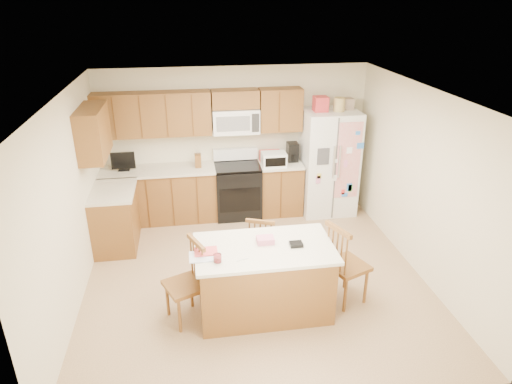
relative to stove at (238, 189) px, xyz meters
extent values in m
plane|color=#845F45|center=(0.00, -1.94, -0.47)|extent=(4.50, 4.50, 0.00)
cube|color=beige|center=(0.00, 0.31, 0.78)|extent=(4.50, 0.10, 2.50)
cube|color=beige|center=(0.00, -4.19, 0.78)|extent=(4.50, 0.10, 2.50)
cube|color=beige|center=(-2.25, -1.94, 0.78)|extent=(0.10, 4.50, 2.50)
cube|color=beige|center=(2.25, -1.94, 0.78)|extent=(0.10, 4.50, 2.50)
cube|color=white|center=(0.00, -1.94, 2.03)|extent=(4.50, 4.50, 0.04)
cube|color=brown|center=(-1.31, 0.01, -0.03)|extent=(1.87, 0.60, 0.88)
cube|color=brown|center=(0.74, 0.01, -0.03)|extent=(0.72, 0.60, 0.88)
cube|color=brown|center=(-1.95, -0.76, -0.03)|extent=(0.60, 0.95, 0.88)
cube|color=beige|center=(-1.31, 0.00, 0.43)|extent=(1.87, 0.64, 0.04)
cube|color=beige|center=(0.74, 0.00, 0.43)|extent=(0.72, 0.64, 0.04)
cube|color=beige|center=(-1.94, -0.76, 0.43)|extent=(0.64, 0.95, 0.04)
cube|color=brown|center=(-1.32, 0.15, 1.33)|extent=(1.85, 0.33, 0.70)
cube|color=brown|center=(0.75, 0.15, 1.33)|extent=(0.70, 0.33, 0.70)
cube|color=brown|center=(0.00, 0.15, 1.53)|extent=(0.76, 0.33, 0.29)
cube|color=brown|center=(-2.08, -0.76, 1.33)|extent=(0.33, 0.95, 0.70)
cube|color=#532E10|center=(-1.90, -0.02, 1.33)|extent=(0.02, 0.01, 0.66)
cube|color=#532E10|center=(-1.90, -0.29, -0.03)|extent=(0.02, 0.01, 0.84)
cube|color=#532E10|center=(-1.50, -0.02, 1.33)|extent=(0.02, 0.01, 0.66)
cube|color=#532E10|center=(-1.50, -0.29, -0.03)|extent=(0.02, 0.01, 0.84)
cube|color=#532E10|center=(-1.10, -0.02, 1.33)|extent=(0.02, 0.01, 0.66)
cube|color=#532E10|center=(-1.10, -0.29, -0.03)|extent=(0.02, 0.01, 0.84)
cube|color=#532E10|center=(-0.70, -0.02, 1.33)|extent=(0.01, 0.01, 0.66)
cube|color=#532E10|center=(-0.70, -0.29, -0.03)|extent=(0.01, 0.01, 0.84)
cube|color=#532E10|center=(0.70, -0.02, 1.33)|extent=(0.01, 0.01, 0.66)
cube|color=#532E10|center=(0.70, -0.29, -0.03)|extent=(0.01, 0.01, 0.84)
cube|color=white|center=(0.00, 0.12, 1.18)|extent=(0.76, 0.38, 0.40)
cube|color=slate|center=(-0.06, -0.07, 1.18)|extent=(0.54, 0.01, 0.24)
cube|color=#262626|center=(0.30, -0.07, 1.18)|extent=(0.12, 0.01, 0.30)
cube|color=brown|center=(-0.65, 0.01, 0.56)|extent=(0.10, 0.14, 0.22)
cube|color=black|center=(-1.85, 0.03, 0.46)|extent=(0.18, 0.12, 0.02)
cube|color=black|center=(-1.85, 0.03, 0.62)|extent=(0.38, 0.03, 0.28)
cube|color=red|center=(0.58, 0.09, 0.54)|extent=(0.35, 0.22, 0.18)
cube|color=white|center=(0.60, -0.14, 0.56)|extent=(0.40, 0.28, 0.23)
cube|color=black|center=(0.60, -0.28, 0.56)|extent=(0.34, 0.01, 0.15)
cube|color=black|center=(0.96, 0.06, 0.61)|extent=(0.18, 0.22, 0.32)
cylinder|color=black|center=(0.96, -0.01, 0.54)|extent=(0.12, 0.12, 0.12)
cube|color=black|center=(0.00, -0.01, -0.03)|extent=(0.76, 0.64, 0.88)
cube|color=black|center=(0.00, -0.33, -0.05)|extent=(0.68, 0.01, 0.42)
cube|color=black|center=(0.00, -0.01, 0.43)|extent=(0.76, 0.64, 0.03)
cube|color=white|center=(0.00, 0.25, 0.56)|extent=(0.76, 0.10, 0.20)
cube|color=white|center=(1.57, -0.06, 0.43)|extent=(0.90, 0.75, 1.80)
cube|color=#4C4C4C|center=(1.57, -0.44, 0.43)|extent=(0.02, 0.01, 1.75)
cube|color=silver|center=(1.52, -0.47, 0.58)|extent=(0.02, 0.03, 0.55)
cube|color=silver|center=(1.62, -0.47, 0.58)|extent=(0.02, 0.03, 0.55)
cube|color=#3F3F44|center=(1.35, -0.44, 0.68)|extent=(0.20, 0.01, 0.28)
cube|color=#D84C59|center=(1.77, -0.44, 0.58)|extent=(0.42, 0.01, 1.30)
cube|color=red|center=(1.37, -0.06, 1.45)|extent=(0.22, 0.22, 0.24)
cylinder|color=tan|center=(1.67, -0.11, 1.44)|extent=(0.18, 0.18, 0.22)
cube|color=gray|center=(1.85, 0.02, 1.42)|extent=(0.18, 0.20, 0.18)
cube|color=brown|center=(0.00, -2.65, -0.05)|extent=(1.54, 0.87, 0.84)
cube|color=beige|center=(0.00, -2.65, 0.39)|extent=(1.62, 0.95, 0.04)
cylinder|color=red|center=(-0.56, -2.88, 0.44)|extent=(0.08, 0.08, 0.06)
cylinder|color=white|center=(-0.56, -2.88, 0.45)|extent=(0.09, 0.09, 0.09)
cube|color=pink|center=(0.03, -2.55, 0.44)|extent=(0.20, 0.15, 0.07)
cube|color=black|center=(0.37, -2.68, 0.43)|extent=(0.15, 0.12, 0.04)
cube|color=white|center=(-0.71, -2.76, 0.42)|extent=(0.30, 0.24, 0.01)
cube|color=#D84C4C|center=(-0.67, -2.68, 0.43)|extent=(0.26, 0.20, 0.01)
cylinder|color=white|center=(-0.28, -2.89, 0.42)|extent=(0.14, 0.05, 0.01)
cube|color=brown|center=(-0.94, -2.68, 0.00)|extent=(0.56, 0.57, 0.05)
cylinder|color=brown|center=(-1.15, -2.58, -0.25)|extent=(0.04, 0.04, 0.45)
cylinder|color=brown|center=(-1.01, -2.91, -0.25)|extent=(0.04, 0.04, 0.45)
cylinder|color=brown|center=(-0.87, -2.46, -0.25)|extent=(0.04, 0.04, 0.45)
cylinder|color=brown|center=(-0.73, -2.78, -0.25)|extent=(0.04, 0.04, 0.45)
cylinder|color=brown|center=(-0.84, -2.47, 0.27)|extent=(0.02, 0.02, 0.50)
cylinder|color=brown|center=(-0.81, -2.54, 0.27)|extent=(0.02, 0.02, 0.50)
cylinder|color=brown|center=(-0.78, -2.61, 0.27)|extent=(0.02, 0.02, 0.50)
cylinder|color=brown|center=(-0.75, -2.68, 0.27)|extent=(0.02, 0.02, 0.50)
cylinder|color=brown|center=(-0.72, -2.76, 0.27)|extent=(0.02, 0.02, 0.50)
cube|color=brown|center=(-0.78, -2.61, 0.52)|extent=(0.20, 0.40, 0.05)
cube|color=brown|center=(0.11, -1.91, -0.05)|extent=(0.51, 0.50, 0.04)
cylinder|color=brown|center=(0.31, -1.84, -0.27)|extent=(0.03, 0.03, 0.41)
cylinder|color=brown|center=(0.01, -1.72, -0.27)|extent=(0.03, 0.03, 0.41)
cylinder|color=brown|center=(0.21, -2.11, -0.27)|extent=(0.03, 0.03, 0.41)
cylinder|color=brown|center=(-0.09, -1.99, -0.27)|extent=(0.03, 0.03, 0.41)
cylinder|color=brown|center=(0.18, -2.12, 0.20)|extent=(0.02, 0.02, 0.46)
cylinder|color=brown|center=(0.12, -2.09, 0.20)|extent=(0.02, 0.02, 0.46)
cylinder|color=brown|center=(0.05, -2.06, 0.20)|extent=(0.02, 0.02, 0.46)
cylinder|color=brown|center=(-0.02, -2.04, 0.20)|extent=(0.02, 0.02, 0.46)
cylinder|color=brown|center=(-0.08, -2.01, 0.20)|extent=(0.02, 0.02, 0.46)
cube|color=brown|center=(0.05, -2.06, 0.43)|extent=(0.37, 0.17, 0.05)
cube|color=brown|center=(1.05, -2.61, 0.02)|extent=(0.58, 0.60, 0.05)
cylinder|color=brown|center=(1.27, -2.72, -0.23)|extent=(0.04, 0.04, 0.48)
cylinder|color=brown|center=(1.13, -2.37, -0.23)|extent=(0.04, 0.04, 0.48)
cylinder|color=brown|center=(0.96, -2.85, -0.23)|extent=(0.04, 0.04, 0.48)
cylinder|color=brown|center=(0.82, -2.50, -0.23)|extent=(0.04, 0.04, 0.48)
cylinder|color=brown|center=(0.93, -2.83, 0.31)|extent=(0.02, 0.02, 0.53)
cylinder|color=brown|center=(0.90, -2.76, 0.31)|extent=(0.02, 0.02, 0.53)
cylinder|color=brown|center=(0.87, -2.68, 0.31)|extent=(0.02, 0.02, 0.53)
cylinder|color=brown|center=(0.84, -2.60, 0.31)|extent=(0.02, 0.02, 0.53)
cylinder|color=brown|center=(0.81, -2.53, 0.31)|extent=(0.02, 0.02, 0.53)
cube|color=brown|center=(0.87, -2.68, 0.58)|extent=(0.21, 0.43, 0.06)
camera|label=1|loc=(-0.80, -7.15, 3.12)|focal=32.00mm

